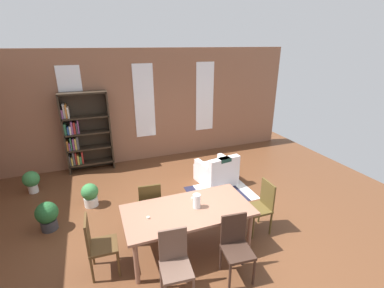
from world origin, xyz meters
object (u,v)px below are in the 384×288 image
(dining_chair_head_right, at_px, (261,205))
(potted_plant_corner, at_px, (90,194))
(dining_chair_near_right, at_px, (236,245))
(potted_plant_window, at_px, (47,215))
(dining_chair_near_left, at_px, (175,262))
(armchair_white, at_px, (217,172))
(vase_on_table, at_px, (197,201))
(bookshelf_tall, at_px, (84,134))
(dining_table, at_px, (188,213))
(dining_chair_head_left, at_px, (98,243))
(potted_plant_by_shelf, at_px, (31,180))
(dining_chair_far_left, at_px, (150,204))

(dining_chair_head_right, distance_m, potted_plant_corner, 3.43)
(dining_chair_near_right, distance_m, potted_plant_window, 3.39)
(dining_chair_near_left, height_order, armchair_white, dining_chair_near_left)
(vase_on_table, bearing_deg, armchair_white, 55.71)
(dining_chair_near_left, distance_m, bookshelf_tall, 4.61)
(dining_table, height_order, dining_chair_head_left, dining_chair_head_left)
(potted_plant_by_shelf, distance_m, potted_plant_corner, 1.60)
(dining_table, distance_m, dining_chair_far_left, 0.87)
(dining_chair_far_left, bearing_deg, dining_chair_near_left, -89.45)
(vase_on_table, xyz_separation_m, dining_chair_head_left, (-1.52, 0.00, -0.36))
(dining_chair_near_right, xyz_separation_m, bookshelf_tall, (-1.95, 4.47, 0.51))
(potted_plant_by_shelf, bearing_deg, dining_chair_near_right, -49.26)
(potted_plant_corner, xyz_separation_m, potted_plant_window, (-0.73, -0.54, 0.03))
(dining_chair_far_left, relative_size, dining_chair_head_left, 1.00)
(potted_plant_corner, bearing_deg, potted_plant_by_shelf, 139.78)
(dining_chair_head_left, height_order, potted_plant_by_shelf, dining_chair_head_left)
(dining_chair_head_right, height_order, bookshelf_tall, bookshelf_tall)
(dining_chair_far_left, height_order, armchair_white, dining_chair_far_left)
(armchair_white, relative_size, potted_plant_corner, 1.82)
(potted_plant_by_shelf, xyz_separation_m, potted_plant_corner, (1.22, -1.03, -0.04))
(potted_plant_window, bearing_deg, dining_chair_near_left, -49.81)
(dining_table, distance_m, potted_plant_corner, 2.44)
(dining_table, distance_m, vase_on_table, 0.24)
(bookshelf_tall, height_order, potted_plant_corner, bookshelf_tall)
(dining_chair_near_right, distance_m, armchair_white, 2.78)
(dining_chair_far_left, bearing_deg, bookshelf_tall, 108.90)
(dining_table, height_order, vase_on_table, vase_on_table)
(dining_chair_far_left, distance_m, potted_plant_window, 1.87)
(dining_chair_near_left, height_order, potted_plant_window, dining_chair_near_left)
(potted_plant_window, bearing_deg, dining_chair_near_right, -38.01)
(vase_on_table, relative_size, potted_plant_window, 0.42)
(dining_chair_head_left, distance_m, potted_plant_corner, 1.91)
(vase_on_table, relative_size, dining_chair_near_left, 0.24)
(dining_chair_head_left, distance_m, potted_plant_by_shelf, 3.22)
(dining_chair_near_right, distance_m, dining_chair_far_left, 1.71)
(dining_chair_near_right, distance_m, potted_plant_by_shelf, 4.83)
(bookshelf_tall, xyz_separation_m, armchair_white, (2.92, -1.87, -0.74))
(dining_chair_near_right, xyz_separation_m, potted_plant_by_shelf, (-3.15, 3.65, -0.21))
(vase_on_table, height_order, dining_chair_head_left, vase_on_table)
(dining_chair_near_left, distance_m, potted_plant_window, 2.73)
(dining_chair_head_left, height_order, armchair_white, dining_chair_head_left)
(dining_chair_near_right, height_order, dining_chair_far_left, same)
(armchair_white, bearing_deg, dining_chair_near_right, -110.37)
(dining_table, relative_size, armchair_white, 2.20)
(dining_chair_head_right, distance_m, dining_chair_head_left, 2.76)
(dining_table, height_order, dining_chair_near_right, dining_chair_near_right)
(dining_chair_far_left, distance_m, potted_plant_corner, 1.57)
(bookshelf_tall, bearing_deg, vase_on_table, -66.34)
(potted_plant_by_shelf, bearing_deg, dining_chair_head_left, -65.89)
(vase_on_table, relative_size, dining_chair_head_left, 0.24)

